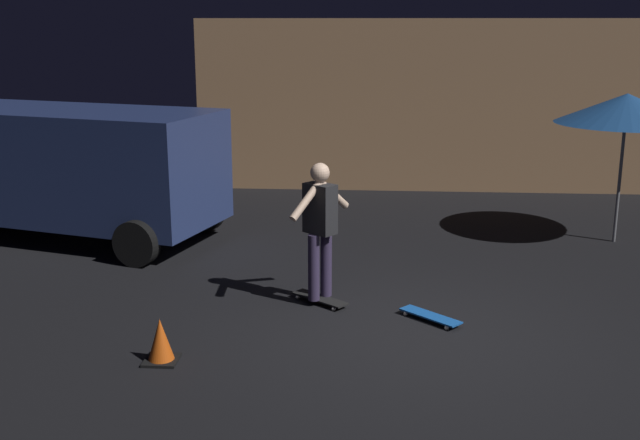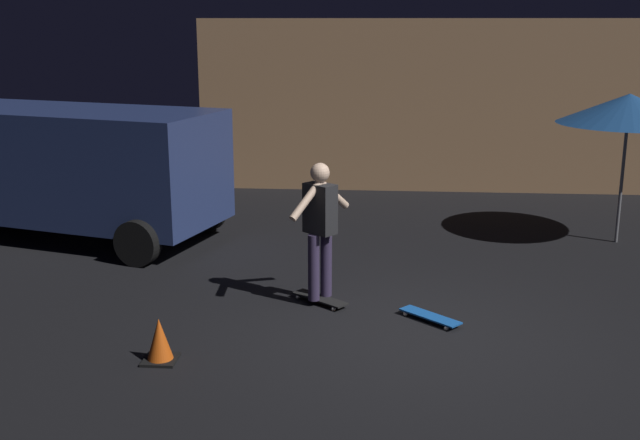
{
  "view_description": "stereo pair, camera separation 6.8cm",
  "coord_description": "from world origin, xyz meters",
  "px_view_note": "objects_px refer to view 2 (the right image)",
  "views": [
    {
      "loc": [
        -0.46,
        -8.06,
        3.36
      ],
      "look_at": [
        -1.11,
        0.92,
        1.05
      ],
      "focal_mm": 43.81,
      "sensor_mm": 36.0,
      "label": 1
    },
    {
      "loc": [
        -0.4,
        -8.05,
        3.36
      ],
      "look_at": [
        -1.11,
        0.92,
        1.05
      ],
      "focal_mm": 43.81,
      "sensor_mm": 36.0,
      "label": 2
    }
  ],
  "objects_px": {
    "patio_umbrella": "(629,109)",
    "skater": "(320,221)",
    "skateboard_ridden": "(320,299)",
    "traffic_cone": "(160,342)",
    "skateboard_spare": "(430,317)",
    "parked_van": "(74,165)"
  },
  "relations": [
    {
      "from": "patio_umbrella",
      "to": "skater",
      "type": "distance_m",
      "value": 5.46
    },
    {
      "from": "skateboard_spare",
      "to": "skateboard_ridden",
      "type": "bearing_deg",
      "value": 159.4
    },
    {
      "from": "traffic_cone",
      "to": "skateboard_spare",
      "type": "bearing_deg",
      "value": 25.11
    },
    {
      "from": "parked_van",
      "to": "traffic_cone",
      "type": "distance_m",
      "value": 5.32
    },
    {
      "from": "skateboard_spare",
      "to": "skater",
      "type": "relative_size",
      "value": 0.43
    },
    {
      "from": "parked_van",
      "to": "skateboard_ridden",
      "type": "distance_m",
      "value": 5.05
    },
    {
      "from": "patio_umbrella",
      "to": "skateboard_spare",
      "type": "xyz_separation_m",
      "value": [
        -3.08,
        -3.56,
        -2.02
      ]
    },
    {
      "from": "patio_umbrella",
      "to": "traffic_cone",
      "type": "distance_m",
      "value": 7.85
    },
    {
      "from": "parked_van",
      "to": "traffic_cone",
      "type": "height_order",
      "value": "parked_van"
    },
    {
      "from": "parked_van",
      "to": "skateboard_ridden",
      "type": "relative_size",
      "value": 6.74
    },
    {
      "from": "skateboard_spare",
      "to": "skater",
      "type": "bearing_deg",
      "value": 159.4
    },
    {
      "from": "skateboard_ridden",
      "to": "skateboard_spare",
      "type": "distance_m",
      "value": 1.4
    },
    {
      "from": "skateboard_ridden",
      "to": "traffic_cone",
      "type": "relative_size",
      "value": 1.6
    },
    {
      "from": "skateboard_ridden",
      "to": "skater",
      "type": "height_order",
      "value": "skater"
    },
    {
      "from": "parked_van",
      "to": "traffic_cone",
      "type": "relative_size",
      "value": 10.75
    },
    {
      "from": "traffic_cone",
      "to": "parked_van",
      "type": "bearing_deg",
      "value": 119.87
    },
    {
      "from": "skateboard_spare",
      "to": "traffic_cone",
      "type": "relative_size",
      "value": 1.55
    },
    {
      "from": "skateboard_ridden",
      "to": "skater",
      "type": "xyz_separation_m",
      "value": [
        0.0,
        0.0,
        0.98
      ]
    },
    {
      "from": "traffic_cone",
      "to": "skateboard_ridden",
      "type": "bearing_deg",
      "value": 50.54
    },
    {
      "from": "patio_umbrella",
      "to": "skateboard_ridden",
      "type": "xyz_separation_m",
      "value": [
        -4.39,
        -3.07,
        -2.02
      ]
    },
    {
      "from": "skateboard_spare",
      "to": "traffic_cone",
      "type": "height_order",
      "value": "traffic_cone"
    },
    {
      "from": "skateboard_ridden",
      "to": "skater",
      "type": "relative_size",
      "value": 0.44
    }
  ]
}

